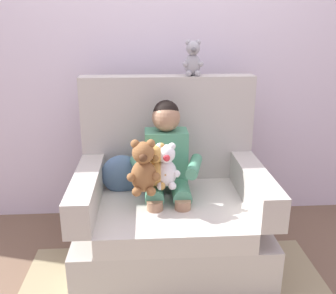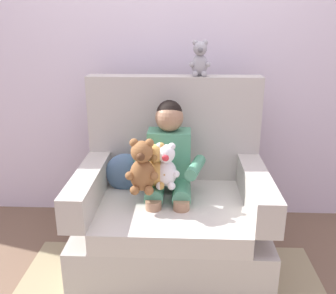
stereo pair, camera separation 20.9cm
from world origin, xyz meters
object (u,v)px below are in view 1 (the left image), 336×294
(plush_grey_on_backrest, at_px, (193,59))
(armchair, at_px, (170,206))
(seated_child, at_px, (167,163))
(throw_pillow, at_px, (122,175))
(plush_honey, at_px, (155,167))
(plush_white, at_px, (166,167))
(plush_brown, at_px, (143,168))

(plush_grey_on_backrest, bearing_deg, armchair, -126.14)
(seated_child, height_order, throw_pillow, seated_child)
(armchair, height_order, plush_grey_on_backrest, plush_grey_on_backrest)
(plush_honey, relative_size, plush_grey_on_backrest, 1.20)
(plush_white, bearing_deg, plush_grey_on_backrest, 73.22)
(plush_brown, height_order, plush_grey_on_backrest, plush_grey_on_backrest)
(plush_brown, relative_size, plush_white, 1.16)
(armchair, xyz_separation_m, plush_white, (-0.03, -0.12, 0.31))
(plush_grey_on_backrest, xyz_separation_m, throw_pillow, (-0.46, -0.20, -0.70))
(seated_child, xyz_separation_m, plush_honey, (-0.08, -0.12, 0.02))
(plush_honey, xyz_separation_m, throw_pillow, (-0.21, 0.22, -0.13))
(armchair, xyz_separation_m, throw_pillow, (-0.30, 0.10, 0.18))
(throw_pillow, bearing_deg, plush_honey, -46.62)
(armchair, bearing_deg, plush_brown, -130.99)
(plush_brown, distance_m, throw_pillow, 0.35)
(plush_honey, relative_size, plush_white, 1.00)
(seated_child, bearing_deg, throw_pillow, 167.75)
(plush_brown, height_order, throw_pillow, plush_brown)
(seated_child, distance_m, plush_brown, 0.24)
(seated_child, height_order, plush_grey_on_backrest, plush_grey_on_backrest)
(plush_honey, relative_size, plush_brown, 0.86)
(armchair, distance_m, plush_brown, 0.41)
(armchair, distance_m, throw_pillow, 0.37)
(plush_honey, distance_m, plush_grey_on_backrest, 0.74)
(plush_brown, bearing_deg, seated_child, 61.43)
(plush_white, height_order, plush_grey_on_backrest, plush_grey_on_backrest)
(plush_brown, xyz_separation_m, plush_white, (0.13, 0.07, -0.02))
(armchair, relative_size, plush_grey_on_backrest, 5.02)
(plush_white, bearing_deg, throw_pillow, 149.37)
(plush_honey, bearing_deg, throw_pillow, 152.71)
(plush_white, bearing_deg, armchair, 82.93)
(seated_child, height_order, plush_honey, seated_child)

